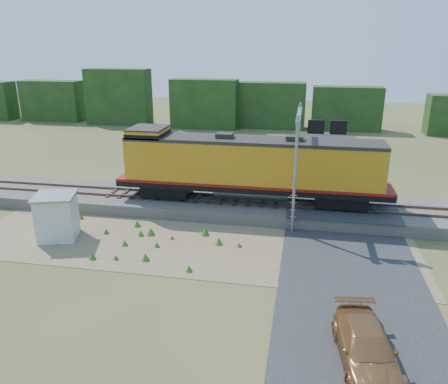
% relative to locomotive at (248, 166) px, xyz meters
% --- Properties ---
extents(ground, '(140.00, 140.00, 0.00)m').
position_rel_locomotive_xyz_m(ground, '(-0.73, -6.00, -3.27)').
color(ground, '#475123').
rests_on(ground, ground).
extents(ballast, '(70.00, 5.00, 0.80)m').
position_rel_locomotive_xyz_m(ballast, '(-0.73, 0.00, -2.87)').
color(ballast, slate).
rests_on(ballast, ground).
extents(rails, '(70.00, 1.54, 0.16)m').
position_rel_locomotive_xyz_m(rails, '(-0.73, 0.00, -2.39)').
color(rails, brown).
rests_on(rails, ballast).
extents(dirt_shoulder, '(26.00, 8.00, 0.03)m').
position_rel_locomotive_xyz_m(dirt_shoulder, '(-2.73, -5.50, -3.26)').
color(dirt_shoulder, '#8C7754').
rests_on(dirt_shoulder, ground).
extents(road, '(7.00, 66.00, 0.86)m').
position_rel_locomotive_xyz_m(road, '(6.27, -5.26, -3.18)').
color(road, '#38383A').
rests_on(road, ground).
extents(tree_line_north, '(130.00, 3.00, 6.50)m').
position_rel_locomotive_xyz_m(tree_line_north, '(-0.73, 32.00, -0.20)').
color(tree_line_north, '#193714').
rests_on(tree_line_north, ground).
extents(weed_clumps, '(15.00, 6.20, 0.56)m').
position_rel_locomotive_xyz_m(weed_clumps, '(-4.23, -5.90, -3.27)').
color(weed_clumps, '#386F1F').
rests_on(weed_clumps, ground).
extents(locomotive, '(18.15, 2.77, 4.68)m').
position_rel_locomotive_xyz_m(locomotive, '(0.00, 0.00, 0.00)').
color(locomotive, black).
rests_on(locomotive, rails).
extents(shed, '(2.84, 2.84, 2.70)m').
position_rel_locomotive_xyz_m(shed, '(-10.39, -6.20, -1.90)').
color(shed, silver).
rests_on(shed, ground).
extents(signal_gantry, '(2.84, 6.20, 7.15)m').
position_rel_locomotive_xyz_m(signal_gantry, '(3.55, -0.67, 2.09)').
color(signal_gantry, gray).
rests_on(signal_gantry, ground).
extents(car, '(2.44, 4.88, 1.36)m').
position_rel_locomotive_xyz_m(car, '(6.24, -14.08, -2.59)').
color(car, '#A36D3C').
rests_on(car, ground).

